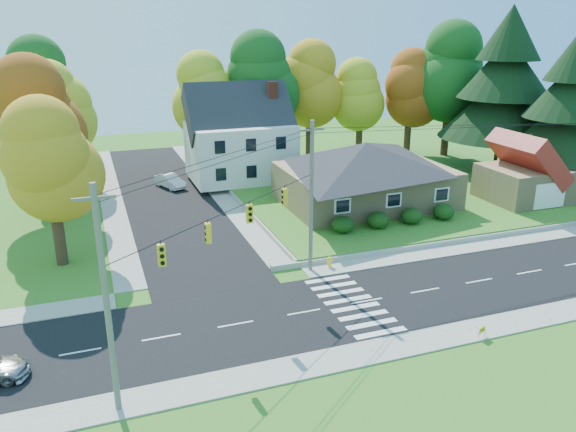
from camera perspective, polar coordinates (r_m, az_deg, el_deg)
name	(u,v)px	position (r m, az deg, el deg)	size (l,w,h in m)	color
ground	(367,301)	(33.85, 8.01, -8.56)	(120.00, 120.00, 0.00)	#3D7923
road_main	(367,301)	(33.85, 8.01, -8.55)	(90.00, 8.00, 0.02)	black
road_cross	(166,195)	(54.99, -12.30, 2.10)	(8.00, 44.00, 0.02)	black
sidewalk_north	(332,268)	(37.86, 4.51, -5.27)	(90.00, 2.00, 0.08)	#9C9A90
sidewalk_south	(412,343)	(30.10, 12.51, -12.52)	(90.00, 2.00, 0.08)	#9C9A90
lawn	(386,186)	(56.86, 9.88, 3.06)	(30.00, 30.00, 0.50)	#3D7923
ranch_house	(365,172)	(49.51, 7.85, 4.41)	(14.60, 10.60, 5.40)	tan
colonial_house	(240,138)	(57.33, -4.88, 7.86)	(10.40, 8.40, 9.60)	silver
garage	(526,174)	(54.44, 23.05, 3.93)	(7.30, 6.30, 4.60)	tan
hedge_row	(395,218)	(44.71, 10.80, -0.19)	(10.70, 1.70, 1.27)	#163A10
traffic_infrastructure	(358,212)	(32.89, 7.10, 0.39)	(38.10, 10.66, 10.00)	#666059
tree_lot_0	(206,95)	(62.06, -8.33, 12.06)	(6.72, 6.72, 12.51)	#3F2A19
tree_lot_1	(262,82)	(62.46, -2.65, 13.48)	(7.84, 7.84, 14.60)	#3F2A19
tree_lot_2	(310,85)	(65.47, 2.24, 13.16)	(7.28, 7.28, 13.56)	#3F2A19
tree_lot_3	(361,95)	(67.20, 7.41, 12.05)	(6.16, 6.16, 11.47)	#3F2A19
tree_lot_4	(411,89)	(69.21, 12.35, 12.52)	(6.72, 6.72, 12.51)	#3F2A19
tree_lot_5	(451,72)	(69.60, 16.24, 13.87)	(8.40, 8.40, 15.64)	#3F2A19
conifer_east_a	(504,86)	(64.02, 21.13, 12.20)	(12.80, 12.80, 16.96)	#3F2A19
conifer_east_b	(571,107)	(59.06, 26.79, 9.90)	(11.20, 11.20, 14.84)	#3F2A19
tree_west_0	(49,161)	(39.34, -23.15, 5.12)	(6.16, 6.16, 11.47)	#3F2A19
tree_west_1	(38,119)	(49.00, -24.09, 9.02)	(7.28, 7.28, 13.56)	#3F2A19
tree_west_2	(56,109)	(58.92, -22.51, 9.99)	(6.72, 6.72, 12.51)	#3F2A19
tree_west_3	(36,88)	(66.82, -24.21, 11.81)	(7.84, 7.84, 14.60)	#3F2A19
white_car	(170,181)	(57.26, -11.87, 3.49)	(1.40, 4.02, 1.32)	silver
fire_hydrant	(330,263)	(37.75, 4.25, -4.75)	(0.47, 0.37, 0.82)	yellow
yard_sign	(482,330)	(31.36, 19.13, -10.89)	(0.51, 0.22, 0.68)	black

